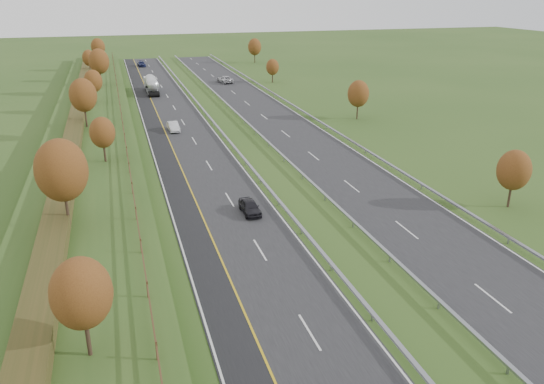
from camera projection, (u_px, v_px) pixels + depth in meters
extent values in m
plane|color=#2F4D1B|center=(246.00, 145.00, 75.40)|extent=(400.00, 400.00, 0.00)
cube|color=black|center=(185.00, 140.00, 77.72)|extent=(10.50, 200.00, 0.04)
cube|color=black|center=(291.00, 132.00, 82.14)|extent=(10.50, 200.00, 0.04)
cube|color=black|center=(159.00, 142.00, 76.72)|extent=(3.00, 200.00, 0.04)
cube|color=silver|center=(150.00, 142.00, 76.36)|extent=(0.15, 200.00, 0.01)
cube|color=gold|center=(169.00, 141.00, 77.11)|extent=(0.15, 200.00, 0.01)
cube|color=silver|center=(219.00, 137.00, 79.06)|extent=(0.15, 200.00, 0.01)
cube|color=silver|center=(260.00, 134.00, 80.78)|extent=(0.15, 200.00, 0.01)
cube|color=silver|center=(321.00, 129.00, 83.48)|extent=(0.15, 200.00, 0.01)
cube|color=silver|center=(309.00, 332.00, 34.24)|extent=(0.15, 4.00, 0.01)
cube|color=silver|center=(492.00, 298.00, 37.99)|extent=(0.15, 4.00, 0.01)
cube|color=silver|center=(260.00, 250.00, 44.97)|extent=(0.15, 4.00, 0.01)
cube|color=silver|center=(407.00, 230.00, 48.72)|extent=(0.15, 4.00, 0.01)
cube|color=silver|center=(230.00, 199.00, 55.70)|extent=(0.15, 4.00, 0.01)
cube|color=silver|center=(352.00, 186.00, 59.45)|extent=(0.15, 4.00, 0.01)
cube|color=silver|center=(209.00, 165.00, 66.42)|extent=(0.15, 4.00, 0.01)
cube|color=silver|center=(313.00, 156.00, 70.17)|extent=(0.15, 4.00, 0.01)
cube|color=silver|center=(194.00, 141.00, 77.15)|extent=(0.15, 4.00, 0.01)
cube|color=silver|center=(285.00, 134.00, 80.90)|extent=(0.15, 4.00, 0.01)
cube|color=silver|center=(183.00, 122.00, 87.88)|extent=(0.15, 4.00, 0.01)
cube|color=silver|center=(264.00, 117.00, 91.63)|extent=(0.15, 4.00, 0.01)
cube|color=silver|center=(174.00, 108.00, 98.61)|extent=(0.15, 4.00, 0.01)
cube|color=silver|center=(247.00, 103.00, 102.36)|extent=(0.15, 4.00, 0.01)
cube|color=silver|center=(167.00, 96.00, 109.33)|extent=(0.15, 4.00, 0.01)
cube|color=silver|center=(233.00, 92.00, 113.08)|extent=(0.15, 4.00, 0.01)
cube|color=silver|center=(161.00, 86.00, 120.06)|extent=(0.15, 4.00, 0.01)
cube|color=silver|center=(222.00, 83.00, 123.81)|extent=(0.15, 4.00, 0.01)
cube|color=silver|center=(156.00, 78.00, 130.79)|extent=(0.15, 4.00, 0.01)
cube|color=silver|center=(212.00, 76.00, 134.54)|extent=(0.15, 4.00, 0.01)
cube|color=silver|center=(152.00, 71.00, 141.52)|extent=(0.15, 4.00, 0.01)
cube|color=silver|center=(204.00, 69.00, 145.27)|extent=(0.15, 4.00, 0.01)
cube|color=silver|center=(149.00, 66.00, 152.24)|extent=(0.15, 4.00, 0.01)
cube|color=silver|center=(197.00, 64.00, 155.99)|extent=(0.15, 4.00, 0.01)
cube|color=silver|center=(146.00, 60.00, 162.97)|extent=(0.15, 4.00, 0.01)
cube|color=silver|center=(191.00, 59.00, 166.72)|extent=(0.15, 4.00, 0.01)
cube|color=#2F4D1B|center=(91.00, 140.00, 73.89)|extent=(12.00, 200.00, 2.00)
cube|color=#323515|center=(74.00, 130.00, 72.80)|extent=(2.20, 180.00, 1.10)
cube|color=#422B19|center=(123.00, 127.00, 74.54)|extent=(0.08, 184.00, 0.10)
cube|color=#422B19|center=(123.00, 124.00, 74.39)|extent=(0.08, 184.00, 0.10)
cube|color=#422B19|center=(157.00, 350.00, 28.48)|extent=(0.12, 0.12, 1.20)
cube|color=#422B19|center=(148.00, 289.00, 34.29)|extent=(0.12, 0.12, 1.20)
cube|color=#422B19|center=(141.00, 245.00, 40.10)|extent=(0.12, 0.12, 1.20)
cube|color=#422B19|center=(136.00, 213.00, 45.91)|extent=(0.12, 0.12, 1.20)
cube|color=#422B19|center=(132.00, 188.00, 51.72)|extent=(0.12, 0.12, 1.20)
cube|color=#422B19|center=(129.00, 168.00, 57.53)|extent=(0.12, 0.12, 1.20)
cube|color=#422B19|center=(127.00, 151.00, 63.34)|extent=(0.12, 0.12, 1.20)
cube|color=#422B19|center=(125.00, 137.00, 69.16)|extent=(0.12, 0.12, 1.20)
cube|color=#422B19|center=(123.00, 126.00, 74.97)|extent=(0.12, 0.12, 1.20)
cube|color=#422B19|center=(122.00, 116.00, 80.78)|extent=(0.12, 0.12, 1.20)
cube|color=#422B19|center=(120.00, 107.00, 86.59)|extent=(0.12, 0.12, 1.20)
cube|color=#422B19|center=(119.00, 100.00, 92.40)|extent=(0.12, 0.12, 1.20)
cube|color=#422B19|center=(118.00, 93.00, 98.21)|extent=(0.12, 0.12, 1.20)
cube|color=#422B19|center=(117.00, 87.00, 104.02)|extent=(0.12, 0.12, 1.20)
cube|color=#422B19|center=(116.00, 82.00, 109.83)|extent=(0.12, 0.12, 1.20)
cube|color=#422B19|center=(116.00, 77.00, 115.64)|extent=(0.12, 0.12, 1.20)
cube|color=#422B19|center=(115.00, 73.00, 121.45)|extent=(0.12, 0.12, 1.20)
cube|color=#422B19|center=(114.00, 69.00, 127.26)|extent=(0.12, 0.12, 1.20)
cube|color=#422B19|center=(114.00, 66.00, 133.07)|extent=(0.12, 0.12, 1.20)
cube|color=#422B19|center=(113.00, 63.00, 138.88)|extent=(0.12, 0.12, 1.20)
cube|color=#422B19|center=(113.00, 60.00, 144.69)|extent=(0.12, 0.12, 1.20)
cube|color=#422B19|center=(113.00, 57.00, 150.51)|extent=(0.12, 0.12, 1.20)
cube|color=#422B19|center=(112.00, 54.00, 156.32)|extent=(0.12, 0.12, 1.20)
cube|color=gray|center=(223.00, 133.00, 79.03)|extent=(0.32, 200.00, 0.18)
cube|color=gray|center=(372.00, 317.00, 35.35)|extent=(0.10, 0.14, 0.56)
cube|color=gray|center=(331.00, 268.00, 41.61)|extent=(0.10, 0.14, 0.56)
cube|color=gray|center=(301.00, 231.00, 47.87)|extent=(0.10, 0.14, 0.56)
cube|color=gray|center=(278.00, 203.00, 54.12)|extent=(0.10, 0.14, 0.56)
cube|color=gray|center=(260.00, 181.00, 60.38)|extent=(0.10, 0.14, 0.56)
cube|color=gray|center=(245.00, 163.00, 66.64)|extent=(0.10, 0.14, 0.56)
cube|color=gray|center=(233.00, 148.00, 72.90)|extent=(0.10, 0.14, 0.56)
cube|color=gray|center=(223.00, 135.00, 79.15)|extent=(0.10, 0.14, 0.56)
cube|color=gray|center=(214.00, 124.00, 85.41)|extent=(0.10, 0.14, 0.56)
cube|color=gray|center=(206.00, 115.00, 91.67)|extent=(0.10, 0.14, 0.56)
cube|color=gray|center=(200.00, 107.00, 97.93)|extent=(0.10, 0.14, 0.56)
cube|color=gray|center=(194.00, 100.00, 104.19)|extent=(0.10, 0.14, 0.56)
cube|color=gray|center=(189.00, 94.00, 110.44)|extent=(0.10, 0.14, 0.56)
cube|color=gray|center=(184.00, 88.00, 116.70)|extent=(0.10, 0.14, 0.56)
cube|color=gray|center=(180.00, 83.00, 122.96)|extent=(0.10, 0.14, 0.56)
cube|color=gray|center=(176.00, 78.00, 129.22)|extent=(0.10, 0.14, 0.56)
cube|color=gray|center=(173.00, 74.00, 135.47)|extent=(0.10, 0.14, 0.56)
cube|color=gray|center=(170.00, 70.00, 141.73)|extent=(0.10, 0.14, 0.56)
cube|color=gray|center=(167.00, 67.00, 147.99)|extent=(0.10, 0.14, 0.56)
cube|color=gray|center=(164.00, 64.00, 154.25)|extent=(0.10, 0.14, 0.56)
cube|color=gray|center=(162.00, 61.00, 160.50)|extent=(0.10, 0.14, 0.56)
cube|color=gray|center=(159.00, 58.00, 166.76)|extent=(0.10, 0.14, 0.56)
cube|color=gray|center=(256.00, 131.00, 80.40)|extent=(0.32, 200.00, 0.18)
cube|color=gray|center=(508.00, 370.00, 30.46)|extent=(0.10, 0.14, 0.56)
cube|color=gray|center=(439.00, 305.00, 36.72)|extent=(0.10, 0.14, 0.56)
cube|color=gray|center=(390.00, 259.00, 42.97)|extent=(0.10, 0.14, 0.56)
cube|color=gray|center=(353.00, 224.00, 49.23)|extent=(0.10, 0.14, 0.56)
cube|color=gray|center=(325.00, 198.00, 55.49)|extent=(0.10, 0.14, 0.56)
cube|color=gray|center=(302.00, 177.00, 61.75)|extent=(0.10, 0.14, 0.56)
cube|color=gray|center=(284.00, 159.00, 68.00)|extent=(0.10, 0.14, 0.56)
cube|color=gray|center=(269.00, 145.00, 74.26)|extent=(0.10, 0.14, 0.56)
cube|color=gray|center=(256.00, 133.00, 80.52)|extent=(0.10, 0.14, 0.56)
cube|color=gray|center=(245.00, 122.00, 86.78)|extent=(0.10, 0.14, 0.56)
cube|color=gray|center=(235.00, 113.00, 93.04)|extent=(0.10, 0.14, 0.56)
cube|color=gray|center=(227.00, 105.00, 99.29)|extent=(0.10, 0.14, 0.56)
cube|color=gray|center=(219.00, 98.00, 105.55)|extent=(0.10, 0.14, 0.56)
cube|color=gray|center=(213.00, 92.00, 111.81)|extent=(0.10, 0.14, 0.56)
cube|color=gray|center=(207.00, 87.00, 118.07)|extent=(0.10, 0.14, 0.56)
cube|color=gray|center=(202.00, 82.00, 124.32)|extent=(0.10, 0.14, 0.56)
cube|color=gray|center=(197.00, 77.00, 130.58)|extent=(0.10, 0.14, 0.56)
cube|color=gray|center=(193.00, 73.00, 136.84)|extent=(0.10, 0.14, 0.56)
cube|color=gray|center=(189.00, 70.00, 143.10)|extent=(0.10, 0.14, 0.56)
cube|color=gray|center=(185.00, 66.00, 149.35)|extent=(0.10, 0.14, 0.56)
cube|color=gray|center=(182.00, 63.00, 155.61)|extent=(0.10, 0.14, 0.56)
cube|color=gray|center=(179.00, 60.00, 161.87)|extent=(0.10, 0.14, 0.56)
cube|color=gray|center=(176.00, 57.00, 168.13)|extent=(0.10, 0.14, 0.56)
cube|color=gray|center=(326.00, 125.00, 83.48)|extent=(0.32, 200.00, 0.18)
cube|color=gray|center=(508.00, 241.00, 46.05)|extent=(0.10, 0.14, 0.56)
cube|color=gray|center=(422.00, 187.00, 58.57)|extent=(0.10, 0.14, 0.56)
cube|color=gray|center=(365.00, 152.00, 71.08)|extent=(0.10, 0.14, 0.56)
cube|color=gray|center=(326.00, 127.00, 83.60)|extent=(0.10, 0.14, 0.56)
cube|color=gray|center=(297.00, 109.00, 96.11)|extent=(0.10, 0.14, 0.56)
cube|color=gray|center=(274.00, 95.00, 108.63)|extent=(0.10, 0.14, 0.56)
cube|color=gray|center=(257.00, 84.00, 121.15)|extent=(0.10, 0.14, 0.56)
cube|color=gray|center=(242.00, 75.00, 133.66)|extent=(0.10, 0.14, 0.56)
cube|color=gray|center=(230.00, 68.00, 146.18)|extent=(0.10, 0.14, 0.56)
cube|color=gray|center=(220.00, 62.00, 158.69)|extent=(0.10, 0.14, 0.56)
cube|color=gray|center=(211.00, 56.00, 171.21)|extent=(0.10, 0.14, 0.56)
cylinder|color=#2D2116|center=(88.00, 336.00, 28.66)|extent=(0.24, 0.24, 2.43)
ellipsoid|color=#572E13|center=(81.00, 293.00, 27.70)|extent=(3.24, 3.24, 4.05)
cylinder|color=#2D2116|center=(67.00, 210.00, 44.09)|extent=(0.24, 0.24, 3.15)
ellipsoid|color=#572E13|center=(61.00, 170.00, 42.84)|extent=(4.20, 4.20, 5.25)
cylinder|color=#2D2116|center=(105.00, 152.00, 61.16)|extent=(0.24, 0.24, 2.16)
ellipsoid|color=#572E13|center=(102.00, 132.00, 60.31)|extent=(2.88, 2.88, 3.60)
cylinder|color=#2D2116|center=(86.00, 117.00, 76.45)|extent=(0.24, 0.24, 2.88)
ellipsoid|color=#572E13|center=(83.00, 95.00, 75.32)|extent=(3.84, 3.84, 4.80)
cylinder|color=#2D2116|center=(95.00, 96.00, 92.91)|extent=(0.24, 0.24, 2.34)
ellipsoid|color=#572E13|center=(93.00, 81.00, 91.99)|extent=(3.12, 3.12, 3.90)
cylinder|color=#2D2116|center=(101.00, 78.00, 109.14)|extent=(0.24, 0.24, 3.06)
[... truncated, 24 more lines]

